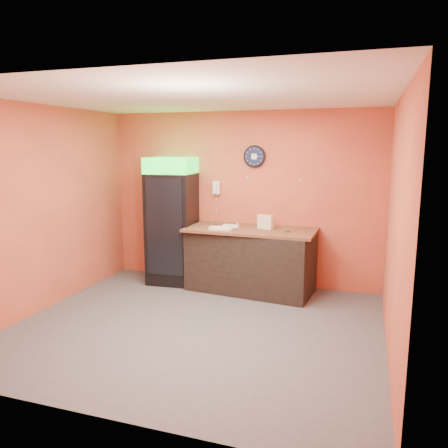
% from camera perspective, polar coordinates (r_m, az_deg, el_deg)
% --- Properties ---
extents(floor, '(4.50, 4.50, 0.00)m').
position_cam_1_polar(floor, '(5.67, -3.52, -13.22)').
color(floor, '#47474C').
rests_on(floor, ground).
extents(back_wall, '(4.50, 0.02, 2.80)m').
position_cam_1_polar(back_wall, '(7.15, 2.30, 3.34)').
color(back_wall, '#D85E3D').
rests_on(back_wall, floor).
extents(left_wall, '(0.02, 4.00, 2.80)m').
position_cam_1_polar(left_wall, '(6.45, -22.59, 1.83)').
color(left_wall, '#D85E3D').
rests_on(left_wall, floor).
extents(right_wall, '(0.02, 4.00, 2.80)m').
position_cam_1_polar(right_wall, '(4.91, 21.49, -0.48)').
color(right_wall, '#D85E3D').
rests_on(right_wall, floor).
extents(ceiling, '(4.50, 4.00, 0.02)m').
position_cam_1_polar(ceiling, '(5.23, -3.86, 16.21)').
color(ceiling, white).
rests_on(ceiling, back_wall).
extents(beverage_cooler, '(0.78, 0.79, 2.07)m').
position_cam_1_polar(beverage_cooler, '(7.21, -6.89, 0.21)').
color(beverage_cooler, black).
rests_on(beverage_cooler, floor).
extents(prep_counter, '(1.99, 1.04, 0.95)m').
position_cam_1_polar(prep_counter, '(6.85, 3.47, -4.84)').
color(prep_counter, black).
rests_on(prep_counter, floor).
extents(wall_clock, '(0.35, 0.06, 0.35)m').
position_cam_1_polar(wall_clock, '(7.02, 4.01, 8.80)').
color(wall_clock, black).
rests_on(wall_clock, back_wall).
extents(wall_phone, '(0.11, 0.10, 0.21)m').
position_cam_1_polar(wall_phone, '(7.21, -1.00, 4.75)').
color(wall_phone, white).
rests_on(wall_phone, back_wall).
extents(butcher_paper, '(2.00, 0.97, 0.04)m').
position_cam_1_polar(butcher_paper, '(6.74, 3.51, -0.75)').
color(butcher_paper, brown).
rests_on(butcher_paper, prep_counter).
extents(sub_roll_stack, '(0.26, 0.17, 0.21)m').
position_cam_1_polar(sub_roll_stack, '(6.71, 5.43, 0.26)').
color(sub_roll_stack, '#F6E1BF').
rests_on(sub_roll_stack, butcher_paper).
extents(wrapped_sandwich_left, '(0.31, 0.14, 0.04)m').
position_cam_1_polar(wrapped_sandwich_left, '(6.62, -0.62, -0.56)').
color(wrapped_sandwich_left, white).
rests_on(wrapped_sandwich_left, butcher_paper).
extents(wrapped_sandwich_mid, '(0.30, 0.21, 0.04)m').
position_cam_1_polar(wrapped_sandwich_mid, '(6.61, -0.03, -0.60)').
color(wrapped_sandwich_mid, white).
rests_on(wrapped_sandwich_mid, butcher_paper).
extents(wrapped_sandwich_right, '(0.25, 0.10, 0.04)m').
position_cam_1_polar(wrapped_sandwich_right, '(6.84, 0.93, -0.25)').
color(wrapped_sandwich_right, white).
rests_on(wrapped_sandwich_right, butcher_paper).
extents(kitchen_tool, '(0.06, 0.06, 0.06)m').
position_cam_1_polar(kitchen_tool, '(6.93, 1.84, -0.01)').
color(kitchen_tool, silver).
rests_on(kitchen_tool, butcher_paper).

